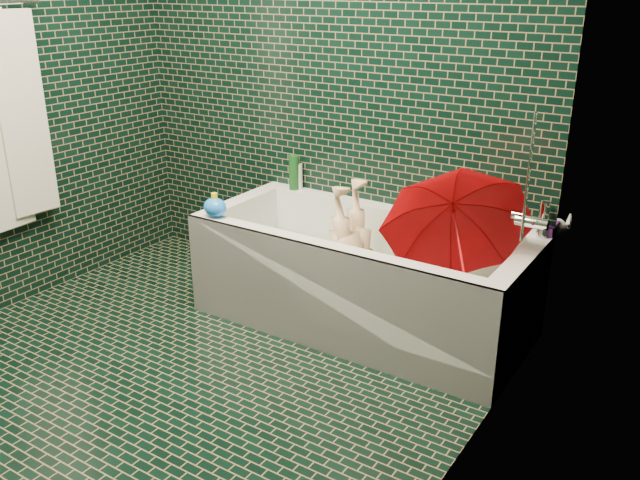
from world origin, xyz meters
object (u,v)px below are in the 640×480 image
Objects in this scene: rubber_duck at (484,217)px; bath_toy at (215,207)px; bathtub at (361,287)px; umbrella at (459,244)px; child at (354,269)px.

bath_toy reaches higher than rubber_duck.
bath_toy is (-1.22, -0.63, 0.01)m from rubber_duck.
bathtub is 2.54× the size of umbrella.
rubber_duck reaches higher than bathtub.
rubber_duck is (-0.03, 0.41, -0.00)m from umbrella.
umbrella is 4.71× the size of bath_toy.
rubber_duck is at bearing 33.08° from bathtub.
bathtub reaches higher than child.
rubber_duck is 1.38m from bath_toy.
child is 1.36× the size of umbrella.
umbrella reaches higher than rubber_duck.
rubber_duck is at bearing 129.37° from child.
bath_toy is at bearing -157.52° from bathtub.
child is 0.79m from bath_toy.
rubber_duck reaches higher than child.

